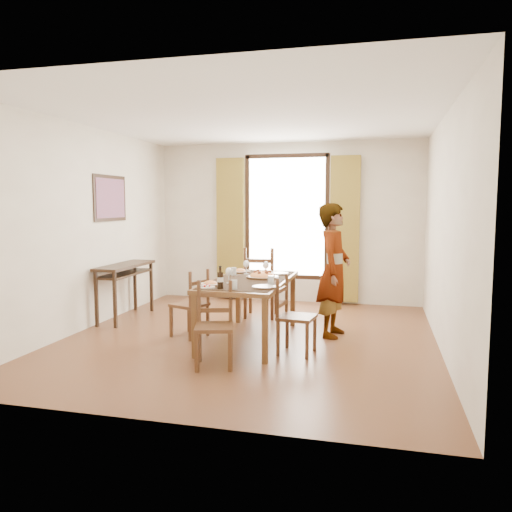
% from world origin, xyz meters
% --- Properties ---
extents(ground, '(5.00, 5.00, 0.00)m').
position_xyz_m(ground, '(0.00, 0.00, 0.00)').
color(ground, '#503219').
rests_on(ground, ground).
extents(room_shell, '(4.60, 5.10, 2.74)m').
position_xyz_m(room_shell, '(-0.00, 0.13, 1.54)').
color(room_shell, silver).
rests_on(room_shell, ground).
extents(console_table, '(0.38, 1.20, 0.80)m').
position_xyz_m(console_table, '(-2.03, 0.60, 0.68)').
color(console_table, black).
rests_on(console_table, ground).
extents(dining_table, '(0.90, 1.81, 0.76)m').
position_xyz_m(dining_table, '(0.02, -0.08, 0.69)').
color(dining_table, brown).
rests_on(dining_table, ground).
extents(chair_west, '(0.49, 0.49, 0.86)m').
position_xyz_m(chair_west, '(-0.73, -0.11, 0.40)').
color(chair_west, '#532D1B').
rests_on(chair_west, ground).
extents(chair_north, '(0.49, 0.49, 1.04)m').
position_xyz_m(chair_north, '(-0.14, 1.16, 0.49)').
color(chair_north, '#532D1B').
rests_on(chair_north, ground).
extents(chair_south, '(0.48, 0.48, 0.87)m').
position_xyz_m(chair_south, '(-0.08, -1.12, 0.41)').
color(chair_south, '#532D1B').
rests_on(chair_south, ground).
extents(chair_east, '(0.43, 0.43, 0.87)m').
position_xyz_m(chair_east, '(0.64, -0.49, 0.40)').
color(chair_east, '#532D1B').
rests_on(chair_east, ground).
extents(man, '(0.72, 0.56, 1.68)m').
position_xyz_m(man, '(1.00, 0.37, 0.84)').
color(man, '#95969D').
rests_on(man, ground).
extents(plate_sw, '(0.27, 0.27, 0.05)m').
position_xyz_m(plate_sw, '(-0.30, -0.62, 0.78)').
color(plate_sw, silver).
rests_on(plate_sw, dining_table).
extents(plate_se, '(0.27, 0.27, 0.05)m').
position_xyz_m(plate_se, '(0.33, -0.64, 0.78)').
color(plate_se, silver).
rests_on(plate_se, dining_table).
extents(plate_nw, '(0.27, 0.27, 0.05)m').
position_xyz_m(plate_nw, '(-0.26, 0.47, 0.78)').
color(plate_nw, silver).
rests_on(plate_nw, dining_table).
extents(plate_ne, '(0.27, 0.27, 0.05)m').
position_xyz_m(plate_ne, '(0.27, 0.44, 0.78)').
color(plate_ne, silver).
rests_on(plate_ne, dining_table).
extents(pasta_platter, '(0.40, 0.40, 0.10)m').
position_xyz_m(pasta_platter, '(0.15, 0.05, 0.81)').
color(pasta_platter, red).
rests_on(pasta_platter, dining_table).
extents(caprese_plate, '(0.20, 0.20, 0.04)m').
position_xyz_m(caprese_plate, '(-0.28, -0.80, 0.78)').
color(caprese_plate, silver).
rests_on(caprese_plate, dining_table).
extents(wine_glass_a, '(0.08, 0.08, 0.18)m').
position_xyz_m(wine_glass_a, '(-0.14, -0.43, 0.85)').
color(wine_glass_a, white).
rests_on(wine_glass_a, dining_table).
extents(wine_glass_b, '(0.08, 0.08, 0.18)m').
position_xyz_m(wine_glass_b, '(0.14, 0.28, 0.85)').
color(wine_glass_b, white).
rests_on(wine_glass_b, dining_table).
extents(wine_glass_c, '(0.08, 0.08, 0.18)m').
position_xyz_m(wine_glass_c, '(-0.14, 0.34, 0.85)').
color(wine_glass_c, white).
rests_on(wine_glass_c, dining_table).
extents(tumbler_a, '(0.07, 0.07, 0.10)m').
position_xyz_m(tumbler_a, '(0.35, -0.40, 0.81)').
color(tumbler_a, silver).
rests_on(tumbler_a, dining_table).
extents(tumbler_b, '(0.07, 0.07, 0.10)m').
position_xyz_m(tumbler_b, '(-0.27, 0.20, 0.81)').
color(tumbler_b, silver).
rests_on(tumbler_b, dining_table).
extents(tumbler_c, '(0.07, 0.07, 0.10)m').
position_xyz_m(tumbler_c, '(0.04, -0.81, 0.81)').
color(tumbler_c, silver).
rests_on(tumbler_c, dining_table).
extents(wine_bottle, '(0.07, 0.07, 0.25)m').
position_xyz_m(wine_bottle, '(-0.12, -0.81, 0.88)').
color(wine_bottle, black).
rests_on(wine_bottle, dining_table).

